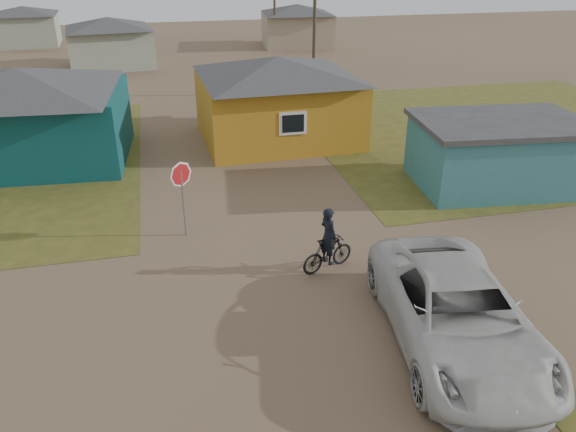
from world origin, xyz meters
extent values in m
plane|color=brown|center=(0.00, 0.00, 0.00)|extent=(120.00, 120.00, 0.00)
cube|color=brown|center=(14.00, 13.00, 0.01)|extent=(20.00, 18.00, 0.00)
cube|color=#0B3C3F|center=(-8.50, 13.50, 1.50)|extent=(8.40, 6.54, 3.00)
pyramid|color=#333336|center=(-8.50, 13.50, 3.50)|extent=(8.93, 7.08, 1.00)
cube|color=#B57C1B|center=(2.50, 14.00, 1.50)|extent=(7.21, 6.24, 3.00)
pyramid|color=#333336|center=(2.50, 14.00, 3.45)|extent=(7.72, 6.76, 0.90)
cube|color=silver|center=(2.50, 10.97, 1.65)|extent=(1.20, 0.06, 1.00)
cube|color=black|center=(2.50, 10.94, 1.65)|extent=(0.95, 0.04, 0.75)
cube|color=teal|center=(9.50, 6.50, 1.20)|extent=(6.39, 4.61, 2.40)
cube|color=#333336|center=(9.50, 6.50, 2.50)|extent=(6.71, 4.93, 0.20)
cube|color=gray|center=(-6.00, 34.00, 1.40)|extent=(6.49, 5.60, 2.80)
pyramid|color=#333336|center=(-6.00, 34.00, 3.20)|extent=(7.04, 6.15, 0.80)
cube|color=gray|center=(10.00, 40.00, 1.40)|extent=(6.41, 5.50, 2.80)
pyramid|color=#333336|center=(10.00, 40.00, 3.20)|extent=(6.95, 6.05, 0.80)
cube|color=gray|center=(-14.00, 46.00, 1.35)|extent=(5.75, 5.28, 2.70)
pyramid|color=#333336|center=(-14.00, 46.00, 3.05)|extent=(6.28, 5.81, 0.70)
cylinder|color=#453729|center=(6.50, 22.00, 4.00)|extent=(0.20, 0.20, 8.00)
cylinder|color=#453729|center=(7.50, 38.00, 4.00)|extent=(0.20, 0.20, 8.00)
cylinder|color=gray|center=(-2.53, 4.98, 1.14)|extent=(0.07, 0.07, 2.27)
imported|color=black|center=(1.32, 1.91, 0.52)|extent=(1.79, 1.06, 1.04)
imported|color=black|center=(1.32, 1.91, 1.10)|extent=(0.60, 0.72, 1.70)
imported|color=beige|center=(3.21, -2.03, 0.89)|extent=(3.83, 6.78, 1.79)
camera|label=1|loc=(-3.01, -11.45, 8.57)|focal=35.00mm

